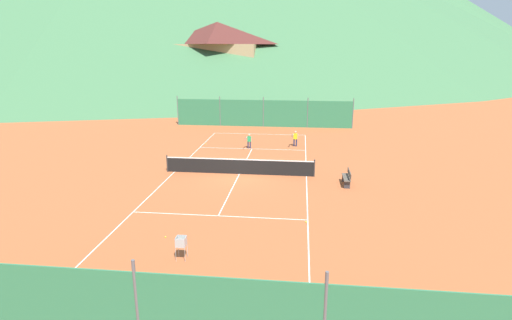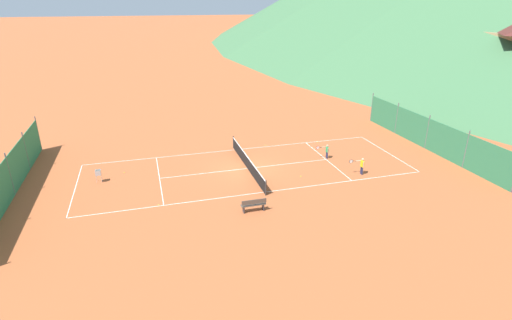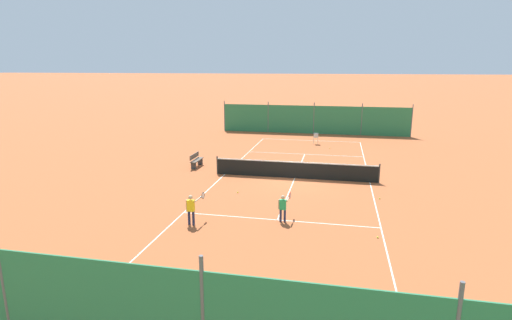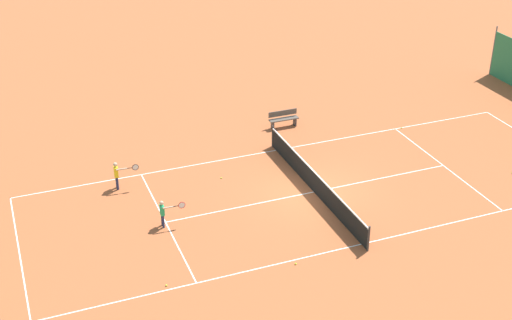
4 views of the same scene
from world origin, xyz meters
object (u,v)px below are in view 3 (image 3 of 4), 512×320
(player_near_baseline, at_px, (283,206))
(tennis_ball_alley_right, at_px, (251,151))
(tennis_net, at_px, (295,170))
(courtside_bench, at_px, (196,160))
(player_far_service, at_px, (192,207))
(tennis_ball_by_net_left, at_px, (238,192))
(tennis_ball_mid_court, at_px, (330,148))
(ball_hopper, at_px, (316,136))
(tennis_ball_near_corner, at_px, (378,237))
(tennis_ball_alley_left, at_px, (380,198))

(player_near_baseline, bearing_deg, tennis_ball_alley_right, -72.08)
(player_near_baseline, height_order, tennis_ball_alley_right, player_near_baseline)
(tennis_net, relative_size, courtside_bench, 6.12)
(player_far_service, relative_size, tennis_ball_by_net_left, 18.77)
(tennis_ball_mid_court, xyz_separation_m, tennis_ball_alley_right, (5.72, 2.10, 0.00))
(player_far_service, xyz_separation_m, tennis_ball_alley_right, (0.75, -14.26, -0.69))
(courtside_bench, bearing_deg, tennis_ball_by_net_left, 130.08)
(tennis_net, bearing_deg, ball_hopper, -92.90)
(tennis_ball_by_net_left, distance_m, tennis_ball_alley_right, 10.07)
(tennis_ball_near_corner, height_order, ball_hopper, ball_hopper)
(tennis_ball_alley_right, relative_size, courtside_bench, 0.04)
(tennis_net, relative_size, tennis_ball_by_net_left, 139.09)
(courtside_bench, bearing_deg, ball_hopper, -127.12)
(tennis_ball_alley_right, bearing_deg, ball_hopper, -140.84)
(tennis_ball_mid_court, distance_m, tennis_ball_near_corner, 16.35)
(tennis_net, relative_size, tennis_ball_alley_right, 139.09)
(courtside_bench, bearing_deg, player_near_baseline, 130.10)
(player_near_baseline, distance_m, tennis_ball_mid_court, 15.39)
(tennis_ball_mid_court, bearing_deg, courtside_bench, 42.90)
(tennis_ball_by_net_left, bearing_deg, player_far_service, 79.71)
(player_far_service, relative_size, tennis_ball_mid_court, 18.77)
(player_near_baseline, xyz_separation_m, tennis_ball_alley_right, (4.27, -13.20, -0.63))
(tennis_ball_near_corner, bearing_deg, player_far_service, 1.22)
(player_far_service, height_order, tennis_ball_by_net_left, player_far_service)
(tennis_ball_mid_court, distance_m, tennis_ball_alley_left, 11.90)
(tennis_ball_mid_court, relative_size, courtside_bench, 0.04)
(tennis_ball_mid_court, bearing_deg, tennis_ball_by_net_left, 70.84)
(player_far_service, relative_size, player_near_baseline, 1.09)
(tennis_ball_near_corner, distance_m, tennis_ball_alley_right, 16.17)
(player_near_baseline, height_order, tennis_ball_by_net_left, player_near_baseline)
(tennis_ball_alley_left, distance_m, ball_hopper, 13.76)
(tennis_ball_mid_court, bearing_deg, ball_hopper, -53.70)
(tennis_ball_by_net_left, bearing_deg, tennis_ball_mid_court, -109.16)
(tennis_ball_mid_court, bearing_deg, tennis_ball_alley_right, 20.17)
(tennis_ball_alley_left, xyz_separation_m, courtside_bench, (10.71, -4.12, 0.42))
(ball_hopper, bearing_deg, tennis_ball_alley_left, 106.21)
(tennis_ball_alley_left, relative_size, ball_hopper, 0.07)
(player_near_baseline, bearing_deg, ball_hopper, -90.94)
(tennis_ball_mid_court, xyz_separation_m, tennis_ball_near_corner, (-2.18, 16.21, 0.00))
(tennis_ball_near_corner, bearing_deg, courtside_bench, -40.48)
(player_near_baseline, relative_size, ball_hopper, 1.27)
(tennis_ball_near_corner, height_order, tennis_ball_by_net_left, same)
(player_far_service, height_order, courtside_bench, player_far_service)
(player_far_service, bearing_deg, tennis_ball_alley_right, -86.98)
(tennis_net, height_order, tennis_ball_near_corner, tennis_net)
(player_near_baseline, xyz_separation_m, courtside_bench, (6.59, -7.83, -0.21))
(tennis_ball_alley_left, height_order, tennis_ball_alley_right, same)
(tennis_net, bearing_deg, courtside_bench, -11.81)
(tennis_net, distance_m, tennis_ball_by_net_left, 4.12)
(tennis_net, xyz_separation_m, player_near_baseline, (-0.25, 6.50, 0.17))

